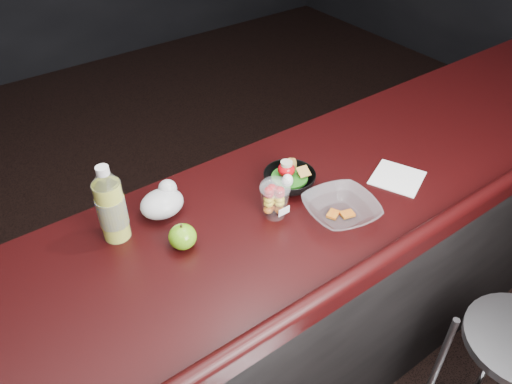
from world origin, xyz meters
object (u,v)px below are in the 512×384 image
at_px(snack_bowl, 289,179).
at_px(takeout_bowl, 341,210).
at_px(green_apple, 183,237).
at_px(stool_right, 504,374).
at_px(fruit_cup, 275,198).
at_px(lemonade_bottle, 112,209).

height_order(snack_bowl, takeout_bowl, snack_bowl).
xyz_separation_m(green_apple, snack_bowl, (0.42, 0.04, -0.01)).
bearing_deg(stool_right, fruit_cup, 125.65).
bearing_deg(lemonade_bottle, fruit_cup, -24.82).
xyz_separation_m(stool_right, fruit_cup, (-0.48, 0.66, 0.55)).
bearing_deg(takeout_bowl, green_apple, 159.31).
relative_size(stool_right, takeout_bowl, 2.82).
relative_size(lemonade_bottle, snack_bowl, 1.10).
height_order(stool_right, lemonade_bottle, lemonade_bottle).
xyz_separation_m(stool_right, takeout_bowl, (-0.31, 0.54, 0.51)).
distance_m(stool_right, takeout_bowl, 0.81).
height_order(green_apple, snack_bowl, snack_bowl).
bearing_deg(lemonade_bottle, takeout_bowl, -28.87).
xyz_separation_m(lemonade_bottle, takeout_bowl, (0.59, -0.33, -0.08)).
relative_size(stool_right, lemonade_bottle, 2.92).
bearing_deg(green_apple, stool_right, -42.50).
xyz_separation_m(lemonade_bottle, fruit_cup, (0.43, -0.20, -0.04)).
height_order(lemonade_bottle, green_apple, lemonade_bottle).
xyz_separation_m(lemonade_bottle, green_apple, (0.14, -0.15, -0.07)).
relative_size(lemonade_bottle, fruit_cup, 1.87).
xyz_separation_m(snack_bowl, takeout_bowl, (0.04, -0.21, -0.01)).
relative_size(lemonade_bottle, takeout_bowl, 0.97).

